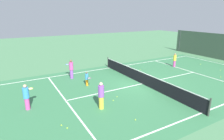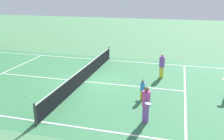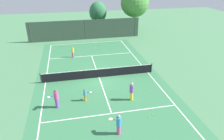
% 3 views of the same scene
% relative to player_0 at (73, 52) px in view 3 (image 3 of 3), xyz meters
% --- Properties ---
extents(ground_plane, '(80.00, 80.00, 0.00)m').
position_rel_player_0_xyz_m(ground_plane, '(2.43, -6.35, -0.76)').
color(ground_plane, '#4C8456').
extents(court_surface, '(13.00, 25.00, 0.01)m').
position_rel_player_0_xyz_m(court_surface, '(2.43, -6.35, -0.76)').
color(court_surface, '#387A4C').
rests_on(court_surface, ground_plane).
extents(tennis_net, '(11.90, 0.10, 1.10)m').
position_rel_player_0_xyz_m(tennis_net, '(2.43, -6.35, -0.25)').
color(tennis_net, '#333833').
rests_on(tennis_net, ground_plane).
extents(perimeter_fence, '(18.00, 0.12, 3.20)m').
position_rel_player_0_xyz_m(perimeter_fence, '(2.43, 7.65, 0.84)').
color(perimeter_fence, '#384C3D').
rests_on(perimeter_fence, ground_plane).
extents(tree_0, '(3.03, 2.79, 5.49)m').
position_rel_player_0_xyz_m(tree_0, '(5.12, 11.29, 2.90)').
color(tree_0, brown).
rests_on(tree_0, ground_plane).
extents(tree_1, '(4.87, 4.87, 7.67)m').
position_rel_player_0_xyz_m(tree_1, '(11.42, 10.04, 4.46)').
color(tree_1, brown).
rests_on(tree_1, ground_plane).
extents(player_0, '(0.32, 0.32, 1.48)m').
position_rel_player_0_xyz_m(player_0, '(0.00, 0.00, 0.00)').
color(player_0, '#D14799').
rests_on(player_0, ground_plane).
extents(player_1, '(0.81, 0.34, 1.15)m').
position_rel_player_0_xyz_m(player_1, '(0.59, -10.46, -0.16)').
color(player_1, orange).
rests_on(player_1, ground_plane).
extents(player_2, '(0.88, 0.71, 1.60)m').
position_rel_player_0_xyz_m(player_2, '(2.42, -15.06, 0.07)').
color(player_2, '#D14799').
rests_on(player_2, ground_plane).
extents(player_3, '(0.95, 0.55, 1.71)m').
position_rel_player_0_xyz_m(player_3, '(-1.81, -10.97, 0.12)').
color(player_3, purple).
rests_on(player_3, ground_plane).
extents(player_4, '(0.36, 0.36, 1.70)m').
position_rel_player_0_xyz_m(player_4, '(4.54, -11.18, 0.11)').
color(player_4, yellow).
rests_on(player_4, ground_plane).
extents(tennis_ball_0, '(0.07, 0.07, 0.07)m').
position_rel_player_0_xyz_m(tennis_ball_0, '(0.87, 3.33, -0.73)').
color(tennis_ball_0, '#CCE533').
rests_on(tennis_ball_0, ground_plane).
extents(tennis_ball_1, '(0.07, 0.07, 0.07)m').
position_rel_player_0_xyz_m(tennis_ball_1, '(3.64, -9.51, -0.73)').
color(tennis_ball_1, '#CCE533').
rests_on(tennis_ball_1, ground_plane).
extents(tennis_ball_2, '(0.07, 0.07, 0.07)m').
position_rel_player_0_xyz_m(tennis_ball_2, '(5.56, -13.61, -0.73)').
color(tennis_ball_2, '#CCE533').
rests_on(tennis_ball_2, ground_plane).
extents(tennis_ball_3, '(0.07, 0.07, 0.07)m').
position_rel_player_0_xyz_m(tennis_ball_3, '(5.88, 1.23, -0.73)').
color(tennis_ball_3, '#CCE533').
rests_on(tennis_ball_3, ground_plane).
extents(tennis_ball_4, '(0.07, 0.07, 0.07)m').
position_rel_player_0_xyz_m(tennis_ball_4, '(6.64, -10.17, -0.73)').
color(tennis_ball_4, '#CCE533').
rests_on(tennis_ball_4, ground_plane).
extents(tennis_ball_5, '(0.07, 0.07, 0.07)m').
position_rel_player_0_xyz_m(tennis_ball_5, '(-0.40, -6.25, -0.73)').
color(tennis_ball_5, '#CCE533').
rests_on(tennis_ball_5, ground_plane).
extents(tennis_ball_6, '(0.07, 0.07, 0.07)m').
position_rel_player_0_xyz_m(tennis_ball_6, '(7.67, -2.70, -0.73)').
color(tennis_ball_6, '#CCE533').
rests_on(tennis_ball_6, ground_plane).
extents(tennis_ball_7, '(0.07, 0.07, 0.07)m').
position_rel_player_0_xyz_m(tennis_ball_7, '(3.35, 3.06, -0.73)').
color(tennis_ball_7, '#CCE533').
rests_on(tennis_ball_7, ground_plane).
extents(tennis_ball_8, '(0.07, 0.07, 0.07)m').
position_rel_player_0_xyz_m(tennis_ball_8, '(4.00, -10.03, -0.73)').
color(tennis_ball_8, '#CCE533').
rests_on(tennis_ball_8, ground_plane).
extents(tennis_ball_9, '(0.07, 0.07, 0.07)m').
position_rel_player_0_xyz_m(tennis_ball_9, '(5.17, -13.79, -0.73)').
color(tennis_ball_9, '#CCE533').
rests_on(tennis_ball_9, ground_plane).
extents(tennis_ball_10, '(0.07, 0.07, 0.07)m').
position_rel_player_0_xyz_m(tennis_ball_10, '(4.67, 0.91, -0.73)').
color(tennis_ball_10, '#CCE533').
rests_on(tennis_ball_10, ground_plane).
extents(tennis_ball_11, '(0.07, 0.07, 0.07)m').
position_rel_player_0_xyz_m(tennis_ball_11, '(-0.78, -4.06, -0.73)').
color(tennis_ball_11, '#CCE533').
rests_on(tennis_ball_11, ground_plane).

